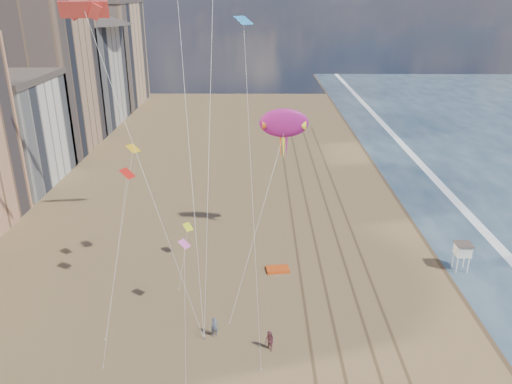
% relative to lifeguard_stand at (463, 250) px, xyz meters
% --- Properties ---
extents(wet_sand, '(260.00, 260.00, 0.00)m').
position_rel_lifeguard_stand_xyz_m(wet_sand, '(2.58, 13.24, -2.51)').
color(wet_sand, '#42301E').
rests_on(wet_sand, ground).
extents(foam, '(260.00, 260.00, 0.00)m').
position_rel_lifeguard_stand_xyz_m(foam, '(6.78, 13.24, -2.51)').
color(foam, white).
rests_on(foam, ground).
extents(tracks, '(7.68, 120.00, 0.01)m').
position_rel_lifeguard_stand_xyz_m(tracks, '(-13.87, 3.24, -2.50)').
color(tracks, brown).
rests_on(tracks, ground).
extents(buildings, '(34.72, 131.35, 29.00)m').
position_rel_lifeguard_stand_xyz_m(buildings, '(-62.15, 38.83, 11.04)').
color(buildings, '#C6B284').
rests_on(buildings, ground).
extents(lifeguard_stand, '(1.80, 1.80, 3.26)m').
position_rel_lifeguard_stand_xyz_m(lifeguard_stand, '(0.00, 0.00, 0.00)').
color(lifeguard_stand, silver).
rests_on(lifeguard_stand, ground).
extents(grounded_kite, '(2.64, 1.87, 0.28)m').
position_rel_lifeguard_stand_xyz_m(grounded_kite, '(-20.02, -0.24, -2.37)').
color(grounded_kite, '#E04A12').
rests_on(grounded_kite, ground).
extents(show_kite, '(5.26, 8.92, 22.26)m').
position_rel_lifeguard_stand_xyz_m(show_kite, '(-19.31, 6.99, 12.21)').
color(show_kite, '#94166C').
rests_on(show_kite, ground).
extents(kite_flyer_a, '(0.82, 0.69, 1.92)m').
position_rel_lifeguard_stand_xyz_m(kite_flyer_a, '(-25.98, -11.54, -1.55)').
color(kite_flyer_a, '#525969').
rests_on(kite_flyer_a, ground).
extents(kite_flyer_b, '(1.13, 1.14, 1.85)m').
position_rel_lifeguard_stand_xyz_m(kite_flyer_b, '(-21.16, -13.37, -1.58)').
color(kite_flyer_b, brown).
rests_on(kite_flyer_b, ground).
extents(small_kites, '(12.23, 12.27, 23.03)m').
position_rel_lifeguard_stand_xyz_m(small_kites, '(-29.67, -4.87, 12.20)').
color(small_kites, '#F65FC1').
rests_on(small_kites, ground).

